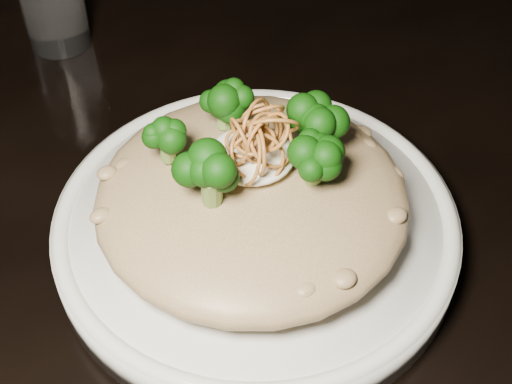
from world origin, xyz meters
The scene contains 6 objects.
table centered at (0.00, 0.00, 0.67)m, with size 1.10×0.80×0.75m.
plate centered at (0.04, -0.07, 0.77)m, with size 0.30×0.30×0.03m, color silver.
risotto centered at (0.03, -0.07, 0.81)m, with size 0.22×0.22×0.05m, color brown.
broccoli centered at (0.04, -0.06, 0.86)m, with size 0.15×0.15×0.06m, color black, non-canonical shape.
cheese centered at (0.04, -0.06, 0.84)m, with size 0.06×0.06×0.02m, color white.
shallots centered at (0.04, -0.07, 0.87)m, with size 0.06×0.06×0.04m, color brown, non-canonical shape.
Camera 1 is at (-0.18, -0.35, 1.17)m, focal length 50.00 mm.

